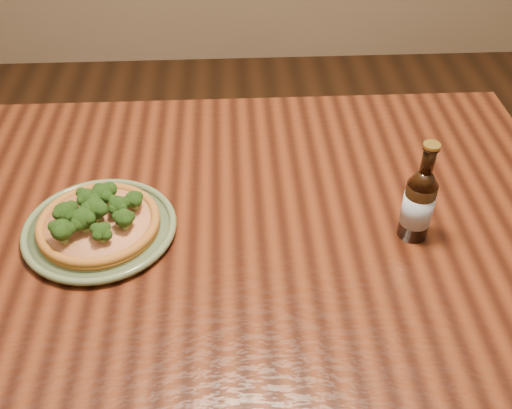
{
  "coord_description": "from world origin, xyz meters",
  "views": [
    {
      "loc": [
        0.14,
        -0.74,
        1.51
      ],
      "look_at": [
        0.18,
        0.06,
        0.82
      ],
      "focal_mm": 42.0,
      "sensor_mm": 36.0,
      "label": 1
    }
  ],
  "objects_px": {
    "plate": "(100,229)",
    "pizza": "(98,221)",
    "table": "(165,258)",
    "beer_bottle": "(419,203)"
  },
  "relations": [
    {
      "from": "plate",
      "to": "pizza",
      "type": "distance_m",
      "value": 0.02
    },
    {
      "from": "table",
      "to": "plate",
      "type": "bearing_deg",
      "value": -169.85
    },
    {
      "from": "plate",
      "to": "pizza",
      "type": "relative_size",
      "value": 1.26
    },
    {
      "from": "table",
      "to": "plate",
      "type": "height_order",
      "value": "plate"
    },
    {
      "from": "plate",
      "to": "pizza",
      "type": "height_order",
      "value": "pizza"
    },
    {
      "from": "plate",
      "to": "beer_bottle",
      "type": "distance_m",
      "value": 0.58
    },
    {
      "from": "pizza",
      "to": "table",
      "type": "bearing_deg",
      "value": 10.48
    },
    {
      "from": "table",
      "to": "pizza",
      "type": "relative_size",
      "value": 7.14
    },
    {
      "from": "plate",
      "to": "pizza",
      "type": "xyz_separation_m",
      "value": [
        -0.0,
        -0.0,
        0.02
      ]
    },
    {
      "from": "plate",
      "to": "beer_bottle",
      "type": "bearing_deg",
      "value": -3.22
    }
  ]
}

